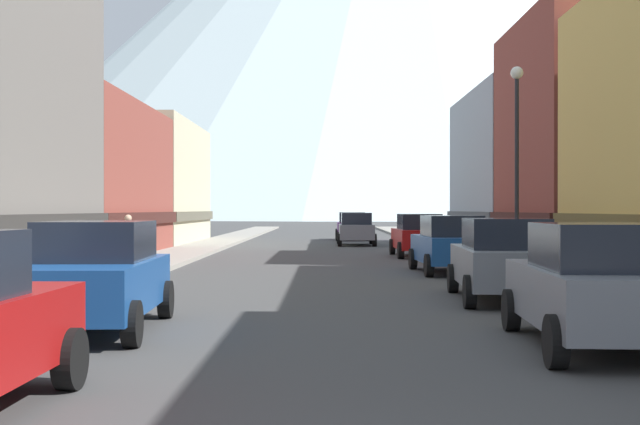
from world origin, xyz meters
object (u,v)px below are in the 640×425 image
Objects in this scene: car_left_1 at (94,276)px; car_driving_0 at (356,229)px; car_driving_1 at (352,226)px; car_right_1 at (504,259)px; pedestrian_0 at (128,243)px; car_right_0 at (597,285)px; car_right_2 at (450,244)px; streetlamp_right at (517,138)px; car_right_3 at (419,235)px.

car_left_1 is 33.26m from car_driving_0.
car_left_1 is at bearing -97.58° from car_driving_1.
car_left_1 is at bearing -148.70° from car_right_1.
pedestrian_0 is at bearing -105.80° from car_driving_1.
car_left_1 is 2.70× the size of pedestrian_0.
car_left_1 is 1.02× the size of car_driving_1.
car_right_2 is (0.01, 14.26, 0.00)m from car_right_0.
car_right_1 is (7.60, 4.62, 0.00)m from car_left_1.
car_driving_1 is 0.75× the size of streetlamp_right.
car_right_1 is at bearing -86.50° from car_driving_1.
streetlamp_right reaches higher than car_right_2.
pedestrian_0 is (-10.05, 8.22, 0.01)m from car_right_1.
car_driving_1 is at bearing 93.50° from car_right_1.
pedestrian_0 is 0.28× the size of streetlamp_right.
car_right_3 is 19.12m from car_driving_1.
streetlamp_right is at bearing -12.33° from pedestrian_0.
car_right_2 is 0.76× the size of streetlamp_right.
car_left_1 is 1.01× the size of car_right_3.
car_driving_1 is (-2.20, 35.97, 0.00)m from car_right_1.
car_right_1 is 6.65m from streetlamp_right.
pedestrian_0 is at bearing 178.38° from car_right_2.
pedestrian_0 reaches higher than car_driving_0.
car_right_3 is at bearing 97.81° from streetlamp_right.
car_right_0 is at bearing -90.00° from car_right_1.
car_right_2 is at bearing -85.51° from car_driving_1.
car_right_3 and car_driving_0 have the same top height.
car_driving_1 is at bearing 74.20° from pedestrian_0.
streetlamp_right reaches higher than car_right_1.
car_right_2 is at bearing 89.98° from car_right_0.
car_driving_0 is 1.00× the size of car_driving_1.
car_right_0 is 42.35m from car_driving_1.
car_right_2 is 2.70× the size of pedestrian_0.
car_left_1 is at bearing 167.37° from car_right_0.
car_right_1 and car_right_3 have the same top height.
car_right_1 is at bearing -90.01° from car_right_3.
car_left_1 is 14.68m from car_right_2.
pedestrian_0 reaches higher than car_left_1.
car_left_1 is at bearing -109.40° from car_right_3.
car_left_1 and car_right_2 have the same top height.
car_driving_1 is at bearing 96.61° from car_right_3.
car_right_0 is 1.00× the size of car_right_1.
car_left_1 is at bearing -131.62° from streetlamp_right.
car_right_1 and car_driving_1 have the same top height.
pedestrian_0 is at bearing 100.79° from car_left_1.
car_right_1 is 1.02× the size of car_driving_1.
streetlamp_right is at bearing 48.38° from car_left_1.
streetlamp_right is at bearing -82.94° from car_driving_1.
pedestrian_0 reaches higher than car_right_1.
car_left_1 is 14.12m from streetlamp_right.
car_driving_0 is (-2.20, 34.52, 0.00)m from car_right_0.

